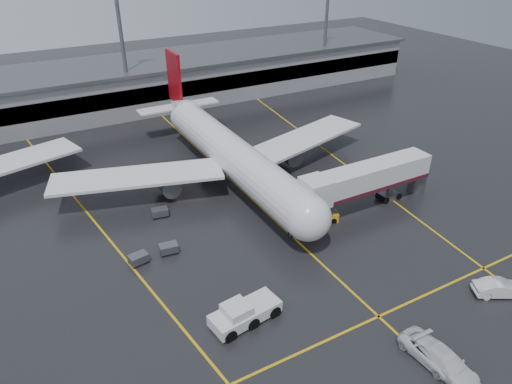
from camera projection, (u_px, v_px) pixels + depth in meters
ground at (262, 209)px, 60.26m from camera, size 220.00×220.00×0.00m
apron_line_centre at (262, 209)px, 60.25m from camera, size 0.25×90.00×0.02m
apron_line_stop at (379, 316)px, 43.50m from camera, size 60.00×0.25×0.02m
apron_line_left at (87, 212)px, 59.43m from camera, size 9.99×69.35×0.02m
apron_line_right at (328, 152)px, 75.45m from camera, size 7.57×69.64×0.02m
terminal at (145, 82)px, 94.62m from camera, size 122.00×19.00×8.60m
light_mast_mid at (122, 38)px, 82.99m from camera, size 3.00×1.20×25.45m
light_mast_right at (327, 18)px, 101.96m from camera, size 3.00×1.20×25.45m
main_airliner at (228, 151)px, 65.57m from camera, size 48.80×45.60×14.10m
jet_bridge at (368, 180)px, 58.76m from camera, size 19.90×3.40×6.05m
pushback_tractor at (244, 313)px, 42.55m from camera, size 6.93×3.62×2.37m
belt_loader at (323, 216)px, 57.57m from camera, size 3.89×2.85×2.28m
service_van_a at (431, 352)px, 38.88m from camera, size 2.96×5.71×1.54m
service_van_b at (447, 363)px, 37.80m from camera, size 2.41×5.90×1.71m
service_van_c at (500, 288)px, 45.71m from camera, size 5.29×3.95×1.67m
baggage_cart_a at (169, 248)px, 51.76m from camera, size 2.15×1.55×1.12m
baggage_cart_b at (138, 258)px, 50.16m from camera, size 2.20×1.63×1.12m
baggage_cart_c at (160, 212)px, 58.34m from camera, size 2.18×1.59×1.12m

